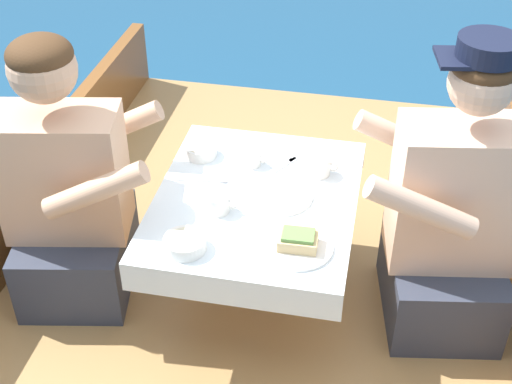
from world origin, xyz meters
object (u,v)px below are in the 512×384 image
(sandwich, at_px, (298,240))
(coffee_cup_port, at_px, (218,203))
(coffee_cup_center, at_px, (319,166))
(person_port, at_px, (68,197))
(coffee_cup_starboard, at_px, (252,158))
(person_starboard, at_px, (451,220))

(sandwich, height_order, coffee_cup_port, coffee_cup_port)
(sandwich, distance_m, coffee_cup_center, 0.39)
(coffee_cup_center, bearing_deg, coffee_cup_port, -137.04)
(person_port, bearing_deg, coffee_cup_center, 6.13)
(coffee_cup_starboard, xyz_separation_m, coffee_cup_center, (0.23, -0.01, 0.00))
(coffee_cup_port, bearing_deg, person_starboard, 10.25)
(person_starboard, relative_size, sandwich, 8.72)
(coffee_cup_port, bearing_deg, coffee_cup_center, 42.96)
(person_starboard, xyz_separation_m, coffee_cup_port, (-0.73, -0.13, 0.06))
(coffee_cup_center, bearing_deg, coffee_cup_starboard, 177.97)
(sandwich, relative_size, coffee_cup_starboard, 1.30)
(sandwich, distance_m, coffee_cup_starboard, 0.46)
(coffee_cup_starboard, relative_size, coffee_cup_center, 0.88)
(person_port, relative_size, coffee_cup_center, 9.31)
(coffee_cup_port, height_order, coffee_cup_starboard, coffee_cup_port)
(person_port, relative_size, person_starboard, 0.94)
(person_starboard, height_order, coffee_cup_port, person_starboard)
(sandwich, bearing_deg, coffee_cup_port, 154.76)
(person_port, xyz_separation_m, person_starboard, (1.25, 0.11, 0.01))
(sandwich, distance_m, coffee_cup_port, 0.30)
(person_starboard, bearing_deg, person_port, -4.39)
(person_starboard, bearing_deg, coffee_cup_port, 0.82)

